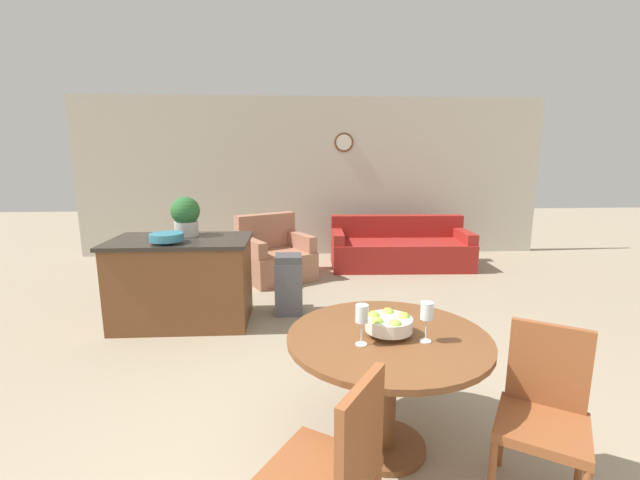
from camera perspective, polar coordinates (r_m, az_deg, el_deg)
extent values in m
cube|color=beige|center=(7.47, -1.00, 8.33)|extent=(8.00, 0.06, 2.70)
cylinder|color=brown|center=(7.47, 3.20, 12.87)|extent=(0.33, 0.02, 0.33)
cylinder|color=white|center=(7.45, 3.21, 12.87)|extent=(0.26, 0.01, 0.26)
cylinder|color=brown|center=(2.89, 8.62, -25.46)|extent=(0.49, 0.49, 0.04)
cylinder|color=brown|center=(2.70, 8.85, -19.51)|extent=(0.12, 0.12, 0.66)
cylinder|color=brown|center=(2.54, 9.09, -12.77)|extent=(1.16, 1.16, 0.03)
cylinder|color=brown|center=(2.41, -2.15, -28.73)|extent=(0.04, 0.04, 0.40)
cube|color=brown|center=(2.06, -0.18, -28.68)|extent=(0.58, 0.58, 0.05)
cube|color=brown|center=(1.84, 5.49, -24.52)|extent=(0.24, 0.35, 0.44)
cylinder|color=brown|center=(2.53, 21.91, -27.32)|extent=(0.04, 0.04, 0.40)
cylinder|color=brown|center=(2.85, 31.40, -23.43)|extent=(0.04, 0.04, 0.40)
cylinder|color=brown|center=(2.84, 23.03, -22.66)|extent=(0.04, 0.04, 0.40)
cube|color=brown|center=(2.56, 27.49, -21.26)|extent=(0.58, 0.58, 0.05)
cube|color=brown|center=(2.61, 28.17, -14.46)|extent=(0.35, 0.24, 0.44)
cylinder|color=silver|center=(2.52, 9.12, -12.10)|extent=(0.10, 0.10, 0.03)
cylinder|color=silver|center=(2.50, 9.16, -11.00)|extent=(0.27, 0.27, 0.07)
sphere|color=#99C142|center=(2.53, 11.11, -10.27)|extent=(0.08, 0.08, 0.08)
sphere|color=#99C142|center=(2.58, 9.05, -9.75)|extent=(0.08, 0.08, 0.08)
sphere|color=#99C142|center=(2.52, 7.17, -10.22)|extent=(0.08, 0.08, 0.08)
sphere|color=#99C142|center=(2.44, 7.64, -11.02)|extent=(0.08, 0.08, 0.08)
sphere|color=#99C142|center=(2.42, 9.98, -11.27)|extent=(0.08, 0.08, 0.08)
cylinder|color=silver|center=(2.40, 5.52, -13.67)|extent=(0.06, 0.06, 0.01)
cylinder|color=silver|center=(2.37, 5.56, -12.22)|extent=(0.01, 0.01, 0.13)
cylinder|color=silver|center=(2.33, 5.61, -9.72)|extent=(0.07, 0.07, 0.10)
cylinder|color=silver|center=(2.49, 13.88, -12.95)|extent=(0.06, 0.06, 0.01)
cylinder|color=silver|center=(2.46, 13.95, -11.55)|extent=(0.01, 0.01, 0.13)
cylinder|color=silver|center=(2.42, 14.08, -9.14)|extent=(0.07, 0.07, 0.10)
cube|color=brown|center=(4.70, -17.83, -5.48)|extent=(1.35, 0.77, 0.86)
cube|color=#2D2823|center=(4.59, -18.16, -0.10)|extent=(1.41, 0.83, 0.04)
cylinder|color=teal|center=(4.41, -19.73, -0.24)|extent=(0.11, 0.11, 0.02)
cylinder|color=teal|center=(4.40, -19.77, 0.38)|extent=(0.32, 0.32, 0.07)
cylinder|color=beige|center=(4.74, -17.39, 1.46)|extent=(0.24, 0.24, 0.15)
sphere|color=#2D6B33|center=(4.71, -17.52, 3.73)|extent=(0.30, 0.30, 0.30)
cube|color=#56565B|center=(4.78, -4.19, -6.36)|extent=(0.30, 0.29, 0.59)
cube|color=#49494E|center=(4.69, -4.25, -2.49)|extent=(0.29, 0.27, 0.08)
cube|color=maroon|center=(6.83, 10.64, -1.83)|extent=(2.16, 0.97, 0.42)
cube|color=maroon|center=(7.09, 10.17, 1.86)|extent=(2.14, 0.27, 0.35)
cube|color=maroon|center=(6.67, 2.35, -1.25)|extent=(0.19, 0.83, 0.58)
cube|color=maroon|center=(7.08, 18.50, -1.10)|extent=(0.19, 0.83, 0.58)
cube|color=#A87056|center=(6.11, -5.84, -3.35)|extent=(1.19, 1.18, 0.40)
cube|color=#A87056|center=(6.30, -7.28, 1.24)|extent=(0.87, 0.60, 0.50)
cube|color=#A87056|center=(5.93, -9.14, -2.79)|extent=(0.50, 0.74, 0.62)
cube|color=#A87056|center=(6.26, -2.75, -1.90)|extent=(0.50, 0.74, 0.62)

